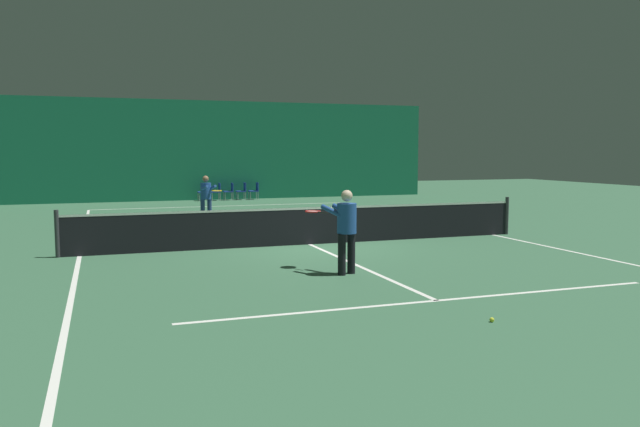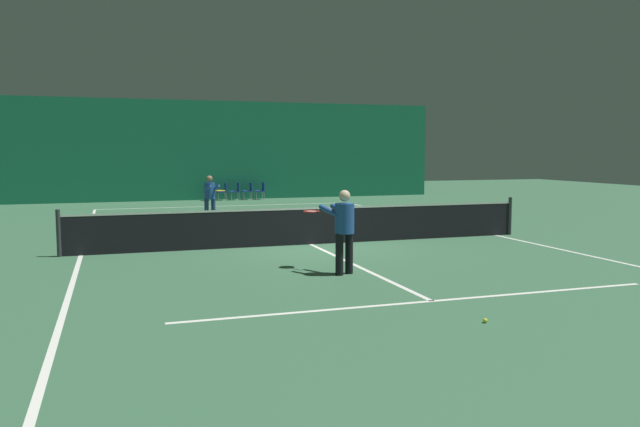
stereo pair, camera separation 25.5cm
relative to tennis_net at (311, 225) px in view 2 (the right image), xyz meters
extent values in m
plane|color=#386647|center=(0.00, 0.00, -0.51)|extent=(60.00, 60.00, 0.00)
cube|color=#196B4C|center=(0.00, 15.72, 1.91)|extent=(23.00, 0.12, 4.83)
cube|color=white|center=(0.00, 11.90, -0.51)|extent=(11.00, 0.10, 0.00)
cube|color=white|center=(0.00, 6.40, -0.51)|extent=(8.25, 0.10, 0.00)
cube|color=white|center=(0.00, -6.40, -0.51)|extent=(8.25, 0.10, 0.00)
cube|color=white|center=(-5.50, 0.00, -0.51)|extent=(0.10, 23.80, 0.00)
cube|color=white|center=(5.50, 0.00, -0.51)|extent=(0.10, 23.80, 0.00)
cube|color=white|center=(0.00, 0.00, -0.51)|extent=(0.10, 12.80, 0.00)
cube|color=black|center=(0.00, 0.00, -0.04)|extent=(11.90, 0.02, 0.95)
cube|color=white|center=(0.00, 0.00, 0.41)|extent=(11.90, 0.02, 0.05)
cylinder|color=#333338|center=(-5.95, 0.00, 0.02)|extent=(0.10, 0.10, 1.07)
cylinder|color=#333338|center=(5.95, 0.00, 0.02)|extent=(0.10, 0.10, 1.07)
cylinder|color=black|center=(-0.68, -3.98, -0.11)|extent=(0.20, 0.20, 0.80)
cylinder|color=black|center=(-0.44, -3.88, -0.11)|extent=(0.20, 0.20, 0.80)
cylinder|color=#234C99|center=(-0.56, -3.93, 0.58)|extent=(0.49, 0.49, 0.58)
sphere|color=beige|center=(-0.56, -3.93, 1.01)|extent=(0.22, 0.22, 0.22)
cylinder|color=#234C99|center=(-0.80, -3.74, 0.71)|extent=(0.30, 0.54, 0.23)
cylinder|color=#234C99|center=(-0.52, -3.63, 0.71)|extent=(0.30, 0.54, 0.23)
cylinder|color=black|center=(-0.82, -3.30, 0.64)|extent=(0.14, 0.29, 0.03)
torus|color=red|center=(-0.94, -3.02, 0.64)|extent=(0.43, 0.43, 0.03)
cylinder|color=silver|center=(-0.94, -3.02, 0.64)|extent=(0.36, 0.36, 0.00)
cylinder|color=navy|center=(-1.54, 6.13, -0.13)|extent=(0.17, 0.17, 0.76)
cylinder|color=navy|center=(-1.78, 6.08, -0.13)|extent=(0.17, 0.17, 0.76)
cylinder|color=#234C99|center=(-1.66, 6.11, 0.53)|extent=(0.43, 0.43, 0.55)
sphere|color=#936B4C|center=(-1.66, 6.11, 0.94)|extent=(0.21, 0.21, 0.21)
cylinder|color=#234C99|center=(-1.47, 5.89, 0.65)|extent=(0.20, 0.53, 0.22)
cylinder|color=#234C99|center=(-1.75, 5.83, 0.65)|extent=(0.20, 0.53, 0.22)
cylinder|color=black|center=(-1.52, 5.47, 0.58)|extent=(0.09, 0.30, 0.03)
torus|color=gold|center=(-1.45, 5.17, 0.58)|extent=(0.39, 0.39, 0.03)
cylinder|color=silver|center=(-1.45, 5.17, 0.58)|extent=(0.33, 0.33, 0.00)
cylinder|color=#99999E|center=(-0.59, 15.36, -0.32)|extent=(0.03, 0.03, 0.39)
cylinder|color=#99999E|center=(-0.59, 14.98, -0.32)|extent=(0.03, 0.03, 0.39)
cylinder|color=#99999E|center=(-0.21, 15.36, -0.32)|extent=(0.03, 0.03, 0.39)
cylinder|color=#99999E|center=(-0.21, 14.98, -0.32)|extent=(0.03, 0.03, 0.39)
cube|color=navy|center=(-0.40, 15.17, -0.10)|extent=(0.44, 0.44, 0.05)
cube|color=navy|center=(-0.20, 15.17, 0.13)|extent=(0.04, 0.44, 0.40)
cylinder|color=#99999E|center=(0.04, 15.36, -0.32)|extent=(0.03, 0.03, 0.39)
cylinder|color=#99999E|center=(0.04, 14.98, -0.32)|extent=(0.03, 0.03, 0.39)
cylinder|color=#99999E|center=(0.42, 15.36, -0.32)|extent=(0.03, 0.03, 0.39)
cylinder|color=#99999E|center=(0.42, 14.98, -0.32)|extent=(0.03, 0.03, 0.39)
cube|color=navy|center=(0.23, 15.17, -0.10)|extent=(0.44, 0.44, 0.05)
cube|color=navy|center=(0.43, 15.17, 0.13)|extent=(0.04, 0.44, 0.40)
cylinder|color=#99999E|center=(0.67, 15.36, -0.32)|extent=(0.03, 0.03, 0.39)
cylinder|color=#99999E|center=(0.67, 14.98, -0.32)|extent=(0.03, 0.03, 0.39)
cylinder|color=#99999E|center=(1.05, 15.36, -0.32)|extent=(0.03, 0.03, 0.39)
cylinder|color=#99999E|center=(1.05, 14.98, -0.32)|extent=(0.03, 0.03, 0.39)
cube|color=navy|center=(0.86, 15.17, -0.10)|extent=(0.44, 0.44, 0.05)
cube|color=navy|center=(1.06, 15.17, 0.13)|extent=(0.04, 0.44, 0.40)
cylinder|color=#99999E|center=(1.30, 15.36, -0.32)|extent=(0.03, 0.03, 0.39)
cylinder|color=#99999E|center=(1.30, 14.98, -0.32)|extent=(0.03, 0.03, 0.39)
cylinder|color=#99999E|center=(1.68, 15.36, -0.32)|extent=(0.03, 0.03, 0.39)
cylinder|color=#99999E|center=(1.68, 14.98, -0.32)|extent=(0.03, 0.03, 0.39)
cube|color=navy|center=(1.49, 15.17, -0.10)|extent=(0.44, 0.44, 0.05)
cube|color=navy|center=(1.69, 15.17, 0.13)|extent=(0.04, 0.44, 0.40)
cylinder|color=#99999E|center=(1.92, 15.36, -0.32)|extent=(0.03, 0.03, 0.39)
cylinder|color=#99999E|center=(1.92, 14.98, -0.32)|extent=(0.03, 0.03, 0.39)
cylinder|color=#99999E|center=(2.30, 15.36, -0.32)|extent=(0.03, 0.03, 0.39)
cylinder|color=#99999E|center=(2.30, 14.98, -0.32)|extent=(0.03, 0.03, 0.39)
cube|color=navy|center=(2.11, 15.17, -0.10)|extent=(0.44, 0.44, 0.05)
cube|color=navy|center=(2.31, 15.17, 0.13)|extent=(0.04, 0.44, 0.40)
sphere|color=#D1DB33|center=(0.09, -7.75, -0.48)|extent=(0.07, 0.07, 0.07)
camera|label=1|loc=(-4.98, -14.96, 1.85)|focal=35.00mm
camera|label=2|loc=(-4.74, -15.04, 1.85)|focal=35.00mm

